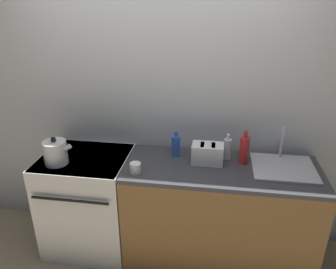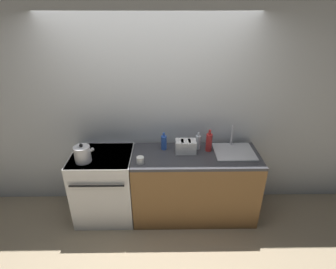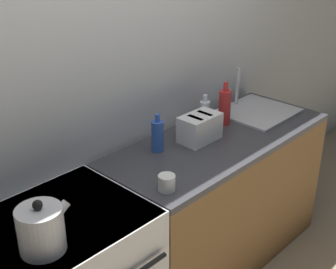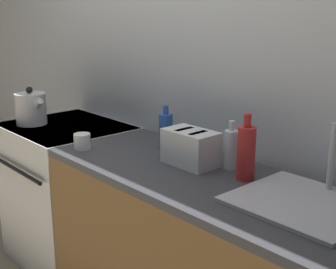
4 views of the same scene
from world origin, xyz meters
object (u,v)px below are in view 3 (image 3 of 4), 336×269
at_px(toaster, 200,128).
at_px(cup_white, 167,183).
at_px(bottle_clear, 205,114).
at_px(bottle_blue, 158,136).
at_px(bottle_red, 225,107).
at_px(kettle, 41,229).

relative_size(toaster, cup_white, 2.94).
relative_size(bottle_clear, bottle_blue, 0.98).
relative_size(bottle_red, cup_white, 3.32).
height_order(toaster, bottle_blue, bottle_blue).
distance_m(bottle_red, cup_white, 0.88).
bearing_deg(cup_white, toaster, 24.33).
bearing_deg(bottle_clear, bottle_blue, -178.79).
bearing_deg(kettle, bottle_blue, 16.63).
xyz_separation_m(toaster, cup_white, (-0.54, -0.24, -0.04)).
distance_m(bottle_clear, cup_white, 0.78).
bearing_deg(cup_white, bottle_clear, 25.82).
distance_m(kettle, cup_white, 0.67).
distance_m(bottle_red, bottle_blue, 0.56).
relative_size(bottle_clear, cup_white, 2.58).
distance_m(kettle, bottle_clear, 1.40).
relative_size(toaster, bottle_red, 0.89).
height_order(toaster, bottle_clear, bottle_clear).
xyz_separation_m(bottle_clear, bottle_blue, (-0.43, -0.01, 0.00)).
height_order(bottle_red, cup_white, bottle_red).
bearing_deg(bottle_red, cup_white, -161.20).
distance_m(kettle, bottle_red, 1.52).
bearing_deg(bottle_clear, cup_white, -154.18).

